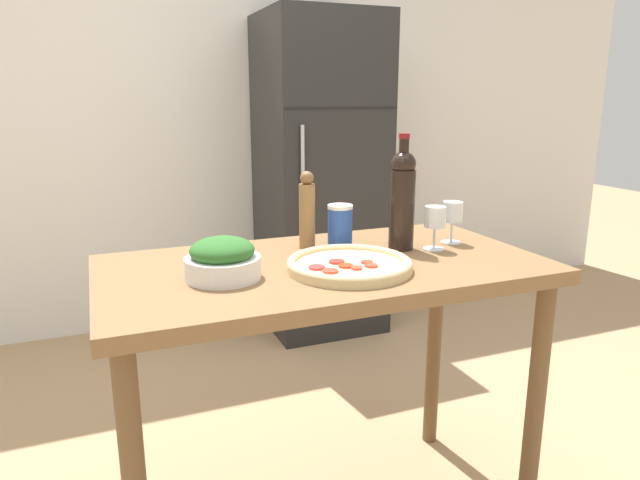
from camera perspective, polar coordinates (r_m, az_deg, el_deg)
wall_back at (r=3.57m, az=-12.17°, el=12.50°), size 6.40×0.08×2.60m
refrigerator at (r=3.42m, az=-0.02°, el=6.34°), size 0.66×0.67×1.84m
prep_counter at (r=1.73m, az=0.42°, el=-6.12°), size 1.30×0.68×0.91m
wine_bottle at (r=1.82m, az=8.23°, el=4.23°), size 0.08×0.08×0.37m
wine_glass_near at (r=1.84m, az=11.43°, el=1.99°), size 0.07×0.07×0.14m
wine_glass_far at (r=1.94m, az=13.11°, el=2.51°), size 0.07×0.07×0.14m
pepper_mill at (r=1.82m, az=-1.31°, el=2.88°), size 0.05×0.05×0.25m
salad_bowl at (r=1.55m, az=-9.71°, el=-1.95°), size 0.20×0.20×0.11m
homemade_pizza at (r=1.61m, az=2.94°, el=-2.47°), size 0.35×0.35×0.03m
salt_canister at (r=1.85m, az=2.02°, el=1.42°), size 0.08×0.08×0.14m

